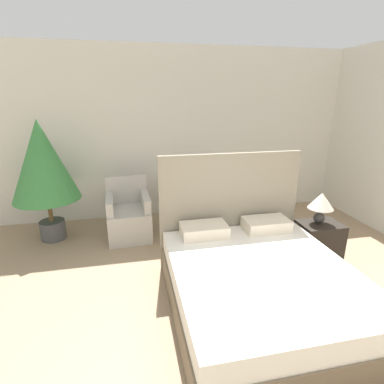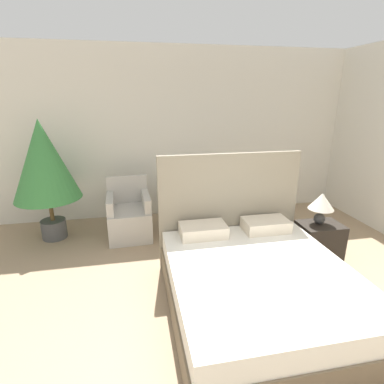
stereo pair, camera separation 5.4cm
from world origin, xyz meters
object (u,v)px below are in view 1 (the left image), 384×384
at_px(table_lamp, 321,203).
at_px(armchair_near_window_right, 194,213).
at_px(nightstand, 318,242).
at_px(bed, 257,281).
at_px(armchair_near_window_left, 129,219).
at_px(potted_palm, 43,163).

bearing_deg(table_lamp, armchair_near_window_right, 138.00).
relative_size(armchair_near_window_right, nightstand, 1.66).
bearing_deg(bed, armchair_near_window_right, 96.69).
xyz_separation_m(armchair_near_window_left, armchair_near_window_right, (1.02, -0.00, 0.00)).
bearing_deg(bed, table_lamp, 32.37).
bearing_deg(table_lamp, potted_palm, 158.48).
bearing_deg(armchair_near_window_right, table_lamp, -48.24).
height_order(bed, potted_palm, potted_palm).
distance_m(armchair_near_window_right, table_lamp, 1.92).
height_order(armchair_near_window_left, potted_palm, potted_palm).
height_order(armchair_near_window_right, potted_palm, potted_palm).
bearing_deg(bed, nightstand, 31.10).
distance_m(bed, potted_palm, 3.32).
bearing_deg(armchair_near_window_left, nightstand, -30.02).
xyz_separation_m(armchair_near_window_left, potted_palm, (-1.15, 0.16, 0.89)).
height_order(armchair_near_window_left, nightstand, armchair_near_window_left).
height_order(bed, nightstand, bed).
bearing_deg(potted_palm, table_lamp, -21.52).
bearing_deg(nightstand, bed, -148.90).
xyz_separation_m(armchair_near_window_right, table_lamp, (1.37, -1.24, 0.52)).
height_order(potted_palm, table_lamp, potted_palm).
bearing_deg(bed, potted_palm, 138.53).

